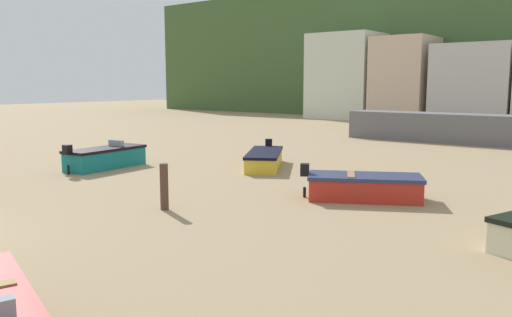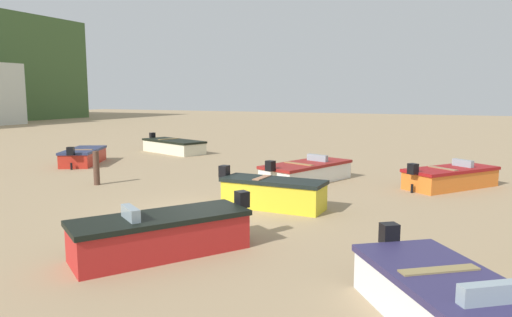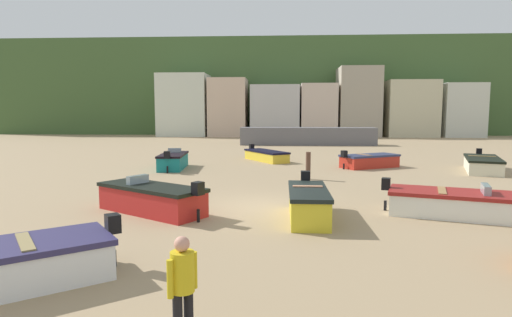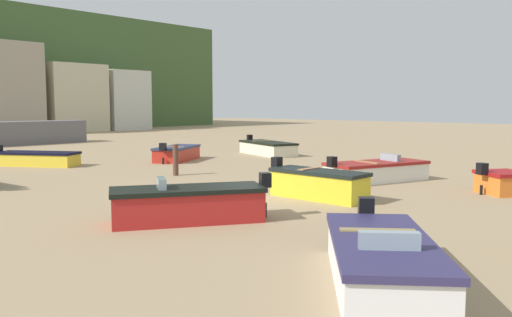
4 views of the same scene
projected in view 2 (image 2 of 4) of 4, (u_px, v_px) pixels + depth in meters
ground_plane at (207, 213)px, 14.52m from camera, size 160.00×160.00×0.00m
boat_white_0 at (307, 172)px, 19.76m from camera, size 4.67×3.02×1.13m
boat_red_2 at (162, 234)px, 10.73m from camera, size 4.16×3.37×1.25m
boat_cream_3 at (174, 146)px, 29.66m from camera, size 3.21×4.96×1.14m
boat_white_4 at (457, 308)px, 7.12m from camera, size 4.27×3.82×1.16m
boat_orange_5 at (450, 177)px, 18.50m from camera, size 4.13×3.58×1.11m
boat_yellow_7 at (273, 193)px, 15.14m from camera, size 1.23×3.65×1.28m
boat_red_8 at (83, 156)px, 24.81m from camera, size 3.90×3.07×1.12m
mooring_post_near_water at (96, 168)px, 19.04m from camera, size 0.24×0.24×1.39m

